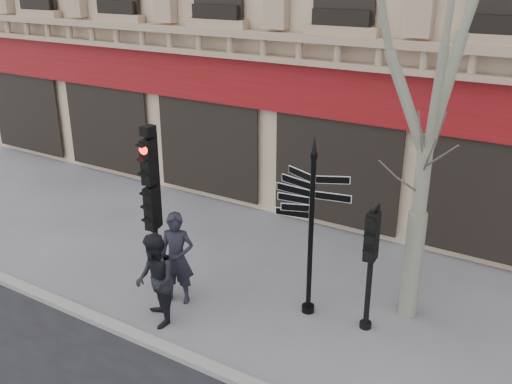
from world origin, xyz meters
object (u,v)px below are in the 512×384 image
Objects in this scene: traffic_signal_secondary at (372,249)px; pedestrian_a at (177,258)px; pedestrian_b at (155,280)px; traffic_signal_main at (152,191)px; fingerpost at (312,199)px.

traffic_signal_secondary reaches higher than pedestrian_a.
traffic_signal_secondary is 1.29× the size of pedestrian_b.
fingerpost is at bearing 8.82° from traffic_signal_main.
fingerpost is 1.96× the size of pedestrian_b.
traffic_signal_main is 1.80m from pedestrian_b.
pedestrian_a is (0.62, -0.09, -1.30)m from traffic_signal_main.
traffic_signal_secondary reaches higher than pedestrian_b.
pedestrian_b is (0.16, -0.83, -0.05)m from pedestrian_a.
pedestrian_a is (-3.62, -1.13, -0.70)m from traffic_signal_secondary.
fingerpost is 1.01× the size of traffic_signal_main.
traffic_signal_main is at bearing 148.81° from pedestrian_a.
traffic_signal_secondary is (4.24, 1.04, -0.60)m from traffic_signal_main.
traffic_signal_main reaches higher than traffic_signal_secondary.
fingerpost is 3.21m from traffic_signal_main.
fingerpost is 1.86× the size of pedestrian_a.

